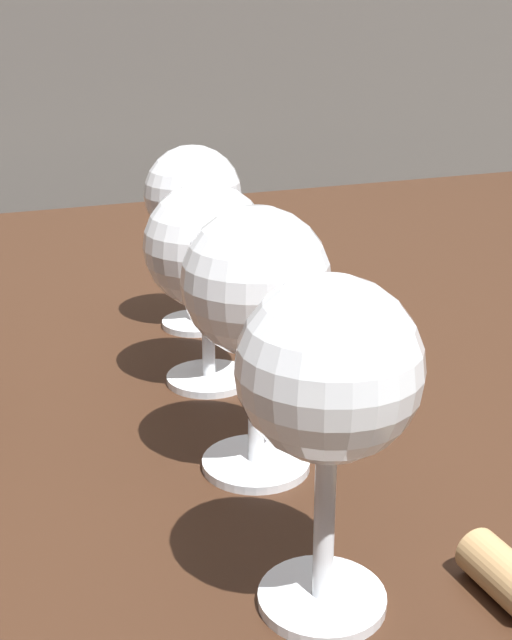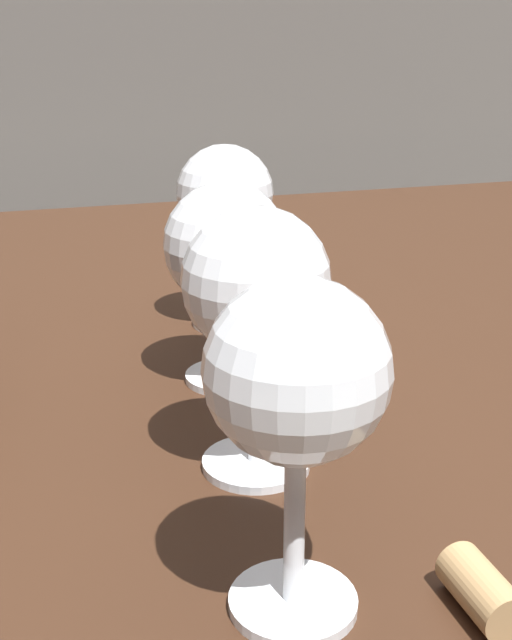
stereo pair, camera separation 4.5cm
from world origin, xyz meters
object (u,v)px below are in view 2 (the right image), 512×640
at_px(wine_glass_amber, 256,287).
at_px(wine_glass_rose, 226,249).
at_px(wine_glass_chardonnay, 225,197).
at_px(wine_glass_cabernet, 297,382).
at_px(cork, 473,593).

height_order(wine_glass_amber, wine_glass_rose, wine_glass_amber).
bearing_deg(wine_glass_chardonnay, wine_glass_cabernet, -100.27).
xyz_separation_m(wine_glass_cabernet, wine_glass_amber, (0.02, 0.12, 0.00)).
bearing_deg(cork, wine_glass_chardonnay, 91.09).
bearing_deg(wine_glass_cabernet, wine_glass_rose, 81.69).
height_order(wine_glass_cabernet, wine_glass_amber, wine_glass_amber).
distance_m(wine_glass_rose, wine_glass_chardonnay, 0.12).
xyz_separation_m(wine_glass_cabernet, wine_glass_rose, (0.04, 0.24, -0.01)).
bearing_deg(wine_glass_cabernet, cork, -20.39).
relative_size(wine_glass_rose, wine_glass_chardonnay, 0.94).
distance_m(wine_glass_cabernet, wine_glass_rose, 0.25).
relative_size(wine_glass_amber, cork, 3.59).
distance_m(wine_glass_amber, cork, 0.18).
xyz_separation_m(wine_glass_cabernet, cork, (0.07, -0.03, -0.10)).
relative_size(wine_glass_cabernet, wine_glass_rose, 1.06).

